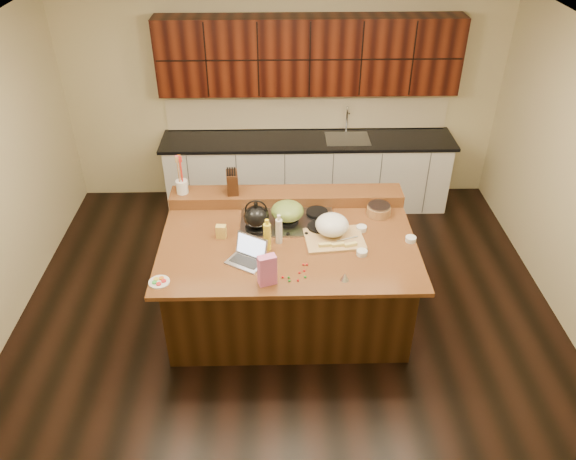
{
  "coord_description": "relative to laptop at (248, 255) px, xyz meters",
  "views": [
    {
      "loc": [
        -0.1,
        -4.31,
        3.97
      ],
      "look_at": [
        0.0,
        0.05,
        1.0
      ],
      "focal_mm": 35.0,
      "sensor_mm": 36.0,
      "label": 1
    }
  ],
  "objects": [
    {
      "name": "back_ledge",
      "position": [
        0.36,
        1.0,
        0.0
      ],
      "size": [
        2.4,
        0.3,
        0.12
      ],
      "primitive_type": "cube",
      "color": "black",
      "rests_on": "island"
    },
    {
      "name": "gumdrop_5",
      "position": [
        0.25,
        -0.29,
        -0.05
      ],
      "size": [
        0.02,
        0.02,
        0.02
      ],
      "primitive_type": "ellipsoid",
      "color": "#198C26",
      "rests_on": "island"
    },
    {
      "name": "gumdrop_9",
      "position": [
        0.18,
        -0.23,
        -0.05
      ],
      "size": [
        0.02,
        0.02,
        0.02
      ],
      "primitive_type": "ellipsoid",
      "color": "#198C26",
      "rests_on": "island"
    },
    {
      "name": "oil_bottle",
      "position": [
        0.17,
        0.16,
        0.08
      ],
      "size": [
        0.09,
        0.09,
        0.27
      ],
      "primitive_type": "cylinder",
      "rotation": [
        0.0,
        0.0,
        -0.35
      ],
      "color": "yellow",
      "rests_on": "island"
    },
    {
      "name": "green_bowl",
      "position": [
        0.36,
        0.6,
        0.07
      ],
      "size": [
        0.42,
        0.42,
        0.18
      ],
      "primitive_type": "ellipsoid",
      "rotation": [
        0.0,
        0.0,
        -0.4
      ],
      "color": "olive",
      "rests_on": "cooktop"
    },
    {
      "name": "cooktop",
      "position": [
        0.36,
        0.6,
        -0.04
      ],
      "size": [
        0.92,
        0.52,
        0.05
      ],
      "color": "gray",
      "rests_on": "island"
    },
    {
      "name": "island",
      "position": [
        0.36,
        0.3,
        -0.51
      ],
      "size": [
        2.4,
        1.6,
        0.92
      ],
      "color": "black",
      "rests_on": "ground"
    },
    {
      "name": "wooden_tray",
      "position": [
        0.78,
        0.35,
        0.04
      ],
      "size": [
        0.58,
        0.46,
        0.22
      ],
      "rotation": [
        0.0,
        0.0,
        0.1
      ],
      "color": "tan",
      "rests_on": "island"
    },
    {
      "name": "gumdrop_0",
      "position": [
        0.45,
        -0.21,
        -0.05
      ],
      "size": [
        0.02,
        0.02,
        0.02
      ],
      "primitive_type": "ellipsoid",
      "color": "red",
      "rests_on": "island"
    },
    {
      "name": "ramekin_c",
      "position": [
        1.07,
        0.45,
        -0.04
      ],
      "size": [
        0.12,
        0.12,
        0.04
      ],
      "primitive_type": "cylinder",
      "rotation": [
        0.0,
        0.0,
        -0.23
      ],
      "color": "white",
      "rests_on": "island"
    },
    {
      "name": "kitchen_timer",
      "position": [
        0.83,
        -0.3,
        -0.02
      ],
      "size": [
        0.09,
        0.09,
        0.07
      ],
      "primitive_type": "cone",
      "rotation": [
        0.0,
        0.0,
        0.13
      ],
      "color": "silver",
      "rests_on": "island"
    },
    {
      "name": "vinegar_bottle",
      "position": [
        0.28,
        0.27,
        0.07
      ],
      "size": [
        0.07,
        0.07,
        0.25
      ],
      "primitive_type": "cylinder",
      "rotation": [
        0.0,
        0.0,
        0.05
      ],
      "color": "silver",
      "rests_on": "island"
    },
    {
      "name": "gumdrop_3",
      "position": [
        0.35,
        -0.27,
        -0.05
      ],
      "size": [
        0.02,
        0.02,
        0.02
      ],
      "primitive_type": "ellipsoid",
      "color": "#198C26",
      "rests_on": "island"
    },
    {
      "name": "ramekin_b",
      "position": [
        1.03,
        0.06,
        -0.04
      ],
      "size": [
        0.13,
        0.13,
        0.04
      ],
      "primitive_type": "cylinder",
      "rotation": [
        0.0,
        0.0,
        -0.41
      ],
      "color": "white",
      "rests_on": "island"
    },
    {
      "name": "gumdrop_8",
      "position": [
        0.49,
        -0.18,
        -0.05
      ],
      "size": [
        0.02,
        0.02,
        0.02
      ],
      "primitive_type": "ellipsoid",
      "color": "red",
      "rests_on": "island"
    },
    {
      "name": "knife_block",
      "position": [
        -0.19,
        1.0,
        0.17
      ],
      "size": [
        0.13,
        0.19,
        0.22
      ],
      "primitive_type": "cube",
      "rotation": [
        0.0,
        0.0,
        0.11
      ],
      "color": "black",
      "rests_on": "back_ledge"
    },
    {
      "name": "kettle",
      "position": [
        0.06,
        0.47,
        0.1
      ],
      "size": [
        0.32,
        0.32,
        0.22
      ],
      "primitive_type": "ellipsoid",
      "rotation": [
        0.0,
        0.0,
        0.39
      ],
      "color": "black",
      "rests_on": "cooktop"
    },
    {
      "name": "gumdrop_10",
      "position": [
        0.3,
        -0.26,
        -0.05
      ],
      "size": [
        0.02,
        0.02,
        0.02
      ],
      "primitive_type": "ellipsoid",
      "color": "red",
      "rests_on": "island"
    },
    {
      "name": "strainer_bowl",
      "position": [
        1.28,
        0.73,
        -0.01
      ],
      "size": [
        0.32,
        0.32,
        0.09
      ],
      "primitive_type": "cylinder",
      "rotation": [
        0.0,
        0.0,
        0.4
      ],
      "color": "#996B3F",
      "rests_on": "island"
    },
    {
      "name": "gumdrop_11",
      "position": [
        0.5,
        -0.26,
        -0.05
      ],
      "size": [
        0.02,
        0.02,
        0.02
      ],
      "primitive_type": "ellipsoid",
      "color": "#198C26",
      "rests_on": "island"
    },
    {
      "name": "back_counter",
      "position": [
        0.66,
        2.53,
        0.0
      ],
      "size": [
        3.7,
        0.66,
        2.4
      ],
      "color": "silver",
      "rests_on": "ground"
    },
    {
      "name": "gumdrop_2",
      "position": [
        0.52,
        -0.09,
        -0.05
      ],
      "size": [
        0.02,
        0.02,
        0.02
      ],
      "primitive_type": "ellipsoid",
      "color": "red",
      "rests_on": "island"
    },
    {
      "name": "utensil_crock",
      "position": [
        -0.71,
        1.0,
        0.13
      ],
      "size": [
        0.16,
        0.16,
        0.14
      ],
      "primitive_type": "cylinder",
      "rotation": [
        0.0,
        0.0,
        0.38
      ],
      "color": "white",
      "rests_on": "back_ledge"
    },
    {
      "name": "gumdrop_7",
      "position": [
        0.23,
        -0.12,
        -0.05
      ],
      "size": [
        0.02,
        0.02,
        0.02
      ],
      "primitive_type": "ellipsoid",
      "color": "#198C26",
      "rests_on": "island"
    },
    {
      "name": "room",
      "position": [
        0.36,
        0.3,
        0.37
      ],
      "size": [
        5.52,
        5.02,
        2.72
      ],
      "color": "black",
      "rests_on": "ground"
    },
    {
      "name": "gumdrop_1",
      "position": [
        0.36,
        -0.31,
        -0.05
      ],
      "size": [
        0.02,
        0.02,
        0.02
      ],
      "primitive_type": "ellipsoid",
      "color": "#198C26",
      "rests_on": "island"
    },
    {
      "name": "pink_bag",
      "position": [
        0.17,
        -0.33,
        0.08
      ],
      "size": [
        0.17,
        0.13,
        0.28
      ],
      "primitive_type": "cube",
      "rotation": [
        0.0,
        0.0,
        0.33
      ],
      "color": "pink",
      "rests_on": "island"
    },
    {
      "name": "package_box",
      "position": [
        -0.27,
        0.36,
        0.01
      ],
      "size": [
        0.1,
        0.07,
        0.13
      ],
      "primitive_type": "cube",
      "rotation": [
        0.0,
        0.0,
        -0.09
      ],
      "color": "#DDBB4E",
      "rests_on": "island"
    },
    {
      "name": "gumdrop_4",
      "position": [
        0.49,
        -0.09,
        -0.05
      ],
      "size": [
        0.02,
        0.02,
        0.02
      ],
      "primitive_type": "ellipsoid",
      "color": "red",
      "rests_on": "island"
    },
    {
      "name": "laptop",
      "position": [
        0.0,
        0.0,
        0.0
      ],
      "size": [
        0.4,
        0.38,
        0.22
      ],
      "rotation": [
        0.0,
        0.0,
        -0.55
      ],
      "color": "#B7B7BC",
      "rests_on": "island"
    },
    {
      "name": "candy_plate",
      "position": [
        -0.75,
        -0.3,
        -0.05
      ],
      "size": [
        0.2,
        0.2,
        0.01
      ],
      "primitive_type": "cylinder",
      "rotation": [
        0.0,
        0.0,
        -0.15
      ],
      "color": "white",
      "rests_on": "island"
    },
    {
      "name": "gumdrop_6",
      "position": [
        0.43,
        -0.31,
        -0.05
      ],
      "size": [
        0.02,
        0.02,
        0.02
      ],
      "primitive_type": "ellipsoid",
      "color": "red",
      "rests_on": "island"
    },
    {
      "name": "ramekin_a",
      "position": [
        1.51,
        0.26,
        -0.04
      ],
      "size": [
        0.13,
        0.13,
        0.04
      ],
      "primitive_type": "cylinder",
      "rotation": [
        0.0,
        0.0,
        0.32
      ],
      "color": "white",
      "rests_on": "island"
    }
  ]
}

